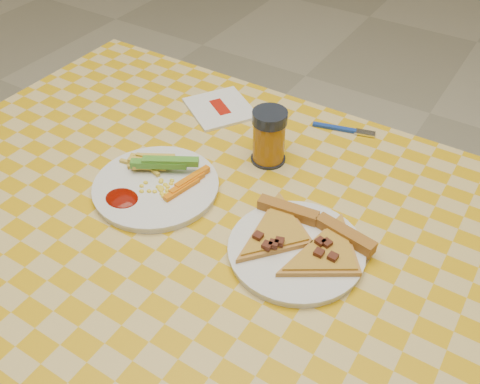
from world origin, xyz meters
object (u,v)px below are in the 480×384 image
(plate_right, at_px, (296,251))
(table, at_px, (218,252))
(plate_left, at_px, (156,188))
(drink_glass, at_px, (269,137))

(plate_right, bearing_deg, table, -175.63)
(plate_left, relative_size, plate_right, 1.04)
(table, relative_size, plate_right, 5.83)
(table, bearing_deg, plate_left, 174.96)
(table, distance_m, plate_right, 0.17)
(table, relative_size, plate_left, 5.60)
(plate_left, height_order, drink_glass, drink_glass)
(plate_left, height_order, plate_right, same)
(drink_glass, bearing_deg, plate_right, -49.56)
(drink_glass, bearing_deg, table, -85.65)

